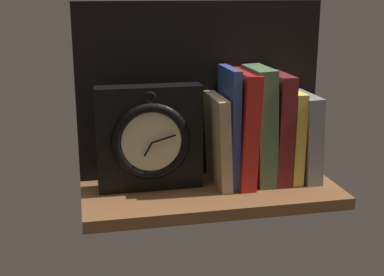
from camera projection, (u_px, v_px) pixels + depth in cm
name	position (u px, v px, depth cm)	size (l,w,h in cm)	color
ground_plane	(212.00, 194.00, 115.90)	(55.47, 23.40, 2.50)	brown
back_panel	(200.00, 90.00, 120.71)	(55.47, 1.20, 39.28)	black
book_tan_shortstories	(218.00, 141.00, 116.24)	(2.38, 14.03, 19.74)	tan
book_blue_modern	(229.00, 127.00, 115.93)	(1.92, 12.11, 25.73)	#2D4C8E
book_red_requiem	(242.00, 128.00, 116.66)	(3.40, 14.79, 24.80)	red
book_green_romantic	(260.00, 125.00, 117.38)	(4.13, 12.61, 25.58)	#476B44
book_maroon_dawkins	(277.00, 128.00, 118.42)	(3.44, 12.90, 24.10)	maroon
book_yellow_seinlanguage	(290.00, 135.00, 119.59)	(2.46, 12.15, 20.27)	gold
book_gray_chess	(304.00, 136.00, 120.40)	(3.60, 13.38, 19.29)	gray
framed_clock	(150.00, 138.00, 112.95)	(22.38, 6.58, 22.38)	black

